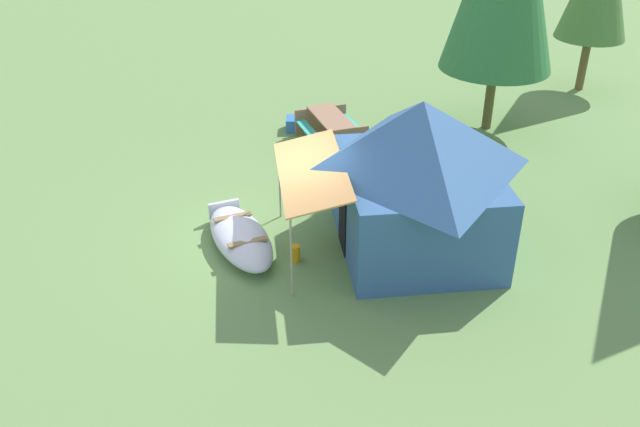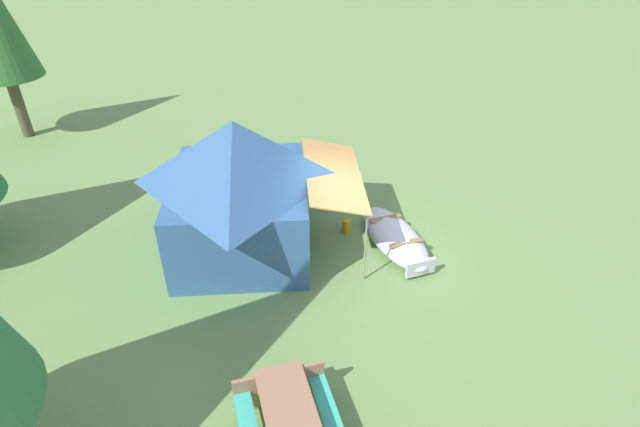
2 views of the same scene
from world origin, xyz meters
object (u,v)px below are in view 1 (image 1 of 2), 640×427
Objects in this scene: beached_rowboat at (240,237)px; cooler_box at (293,124)px; canvas_cabin_tent at (418,174)px; fuel_can at (295,253)px; picnic_table at (331,126)px.

beached_rowboat reaches higher than cooler_box.
canvas_cabin_tent is 7.98× the size of cooler_box.
canvas_cabin_tent is at bearing 95.72° from fuel_can.
canvas_cabin_tent reaches higher than beached_rowboat.
fuel_can is (6.35, -0.71, -0.00)m from cooler_box.
cooler_box is 1.59× the size of fuel_can.
canvas_cabin_tent reaches higher than picnic_table.
cooler_box is (-1.04, -0.87, -0.29)m from picnic_table.
picnic_table is at bearing 39.98° from cooler_box.
fuel_can is at bearing 57.60° from beached_rowboat.
canvas_cabin_tent is at bearing 83.20° from beached_rowboat.
fuel_can is (0.64, 1.01, -0.08)m from beached_rowboat.
fuel_can is (0.24, -2.38, -1.40)m from canvas_cabin_tent.
canvas_cabin_tent is (0.40, 3.39, 1.32)m from beached_rowboat.
beached_rowboat is 5.96m from cooler_box.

